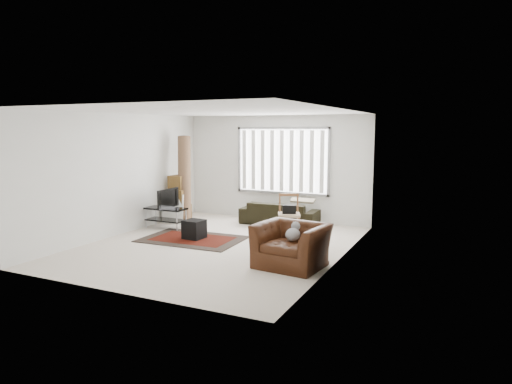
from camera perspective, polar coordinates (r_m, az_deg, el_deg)
room at (r=9.54m, az=-3.13°, el=4.31°), size 6.00×6.02×2.71m
persian_rug at (r=9.93m, az=-7.94°, el=-5.84°), size 2.17×1.49×0.02m
tv_stand at (r=11.09m, az=-11.21°, el=-2.63°), size 0.99×0.45×0.49m
tv at (r=11.03m, az=-11.26°, el=-0.76°), size 0.10×0.80×0.46m
subwoofer at (r=9.91m, az=-7.73°, el=-4.63°), size 0.42×0.42×0.40m
moving_boxes at (r=11.82m, az=-9.61°, el=-1.01°), size 0.49×0.45×1.18m
white_flatpack at (r=11.66m, az=-10.35°, el=-2.07°), size 0.59×0.28×0.73m
rolled_rug at (r=11.72m, az=-8.93°, el=1.62°), size 0.63×0.76×2.19m
sofa at (r=11.33m, az=2.96°, el=-2.23°), size 1.94×0.89×0.74m
side_chair at (r=10.26m, az=4.15°, el=-2.56°), size 0.63×0.63×0.90m
armchair at (r=7.88m, az=4.44°, el=-6.27°), size 1.25×1.12×0.85m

